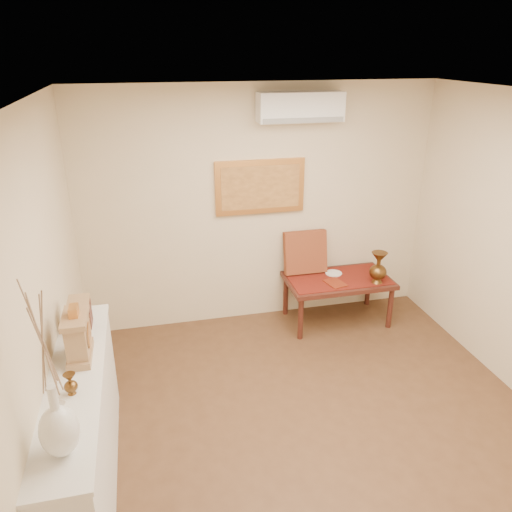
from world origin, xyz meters
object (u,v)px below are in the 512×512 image
object	(u,v)px
display_ledge	(84,434)
wooden_chest	(80,313)
low_table	(338,284)
white_vase	(47,368)
brass_urn_tall	(379,264)
mantel_clock	(78,336)

from	to	relation	value
display_ledge	wooden_chest	bearing A→B (deg)	89.92
display_ledge	low_table	world-z (taller)	display_ledge
low_table	wooden_chest	bearing A→B (deg)	-155.49
white_vase	brass_urn_tall	distance (m)	3.93
display_ledge	mantel_clock	bearing A→B (deg)	83.35
display_ledge	wooden_chest	size ratio (longest dim) A/B	8.28
wooden_chest	mantel_clock	bearing A→B (deg)	-86.57
mantel_clock	low_table	world-z (taller)	mantel_clock
white_vase	display_ledge	size ratio (longest dim) A/B	0.55
low_table	mantel_clock	bearing A→B (deg)	-148.07
brass_urn_tall	low_table	bearing A→B (deg)	151.44
mantel_clock	wooden_chest	world-z (taller)	mantel_clock
display_ledge	wooden_chest	distance (m)	0.90
brass_urn_tall	display_ledge	world-z (taller)	brass_urn_tall
white_vase	mantel_clock	xyz separation A→B (m)	(0.02, 0.93, -0.38)
display_ledge	white_vase	bearing A→B (deg)	-89.10
mantel_clock	wooden_chest	xyz separation A→B (m)	(-0.03, 0.43, -0.05)
brass_urn_tall	white_vase	bearing A→B (deg)	-142.06
white_vase	low_table	bearing A→B (deg)	44.11
mantel_clock	white_vase	bearing A→B (deg)	-90.97
wooden_chest	brass_urn_tall	bearing A→B (deg)	18.31
display_ledge	wooden_chest	xyz separation A→B (m)	(0.00, 0.66, 0.61)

